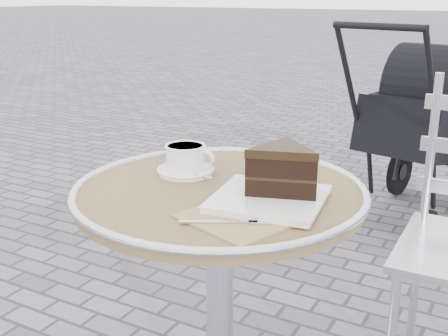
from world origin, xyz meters
The scene contains 4 objects.
cafe_table centered at (0.00, 0.00, 0.57)m, with size 0.72×0.72×0.74m.
cappuccino_set centered at (-0.14, 0.06, 0.77)m, with size 0.17×0.15×0.08m.
cake_plate_set centered at (0.16, -0.01, 0.79)m, with size 0.29×0.38×0.13m.
baby_stroller centered at (0.15, 1.96, 0.48)m, with size 0.67×1.09×1.06m.
Camera 1 is at (0.63, -1.12, 1.19)m, focal length 45.00 mm.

